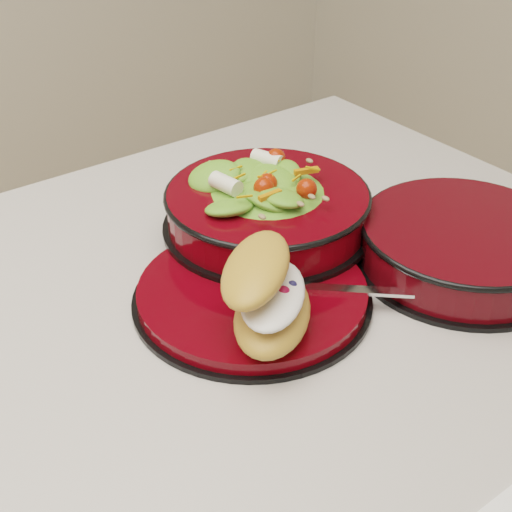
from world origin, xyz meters
TOP-DOWN VIEW (x-y plane):
  - dinner_plate at (0.14, -0.03)m, footprint 0.26×0.26m
  - salad_bowl at (0.23, 0.05)m, footprint 0.25×0.25m
  - croissant at (0.12, -0.09)m, footprint 0.15×0.16m
  - fork at (0.21, -0.09)m, footprint 0.15×0.13m
  - extra_bowl at (0.38, -0.12)m, footprint 0.25×0.25m

SIDE VIEW (x-z plane):
  - dinner_plate at x=0.14m, z-range 0.90..0.92m
  - fork at x=0.21m, z-range 0.92..0.92m
  - extra_bowl at x=0.38m, z-range 0.90..0.96m
  - salad_bowl at x=0.23m, z-range 0.91..1.01m
  - croissant at x=0.12m, z-range 0.92..1.00m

